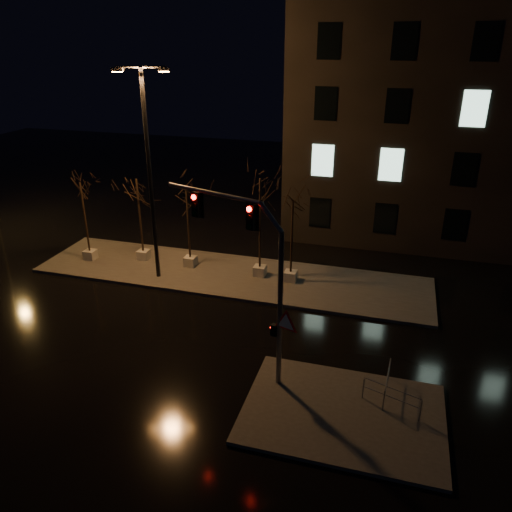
% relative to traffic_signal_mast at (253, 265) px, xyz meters
% --- Properties ---
extents(ground, '(90.00, 90.00, 0.00)m').
position_rel_traffic_signal_mast_xyz_m(ground, '(-3.81, 2.18, -4.82)').
color(ground, black).
rests_on(ground, ground).
extents(median, '(22.00, 5.00, 0.15)m').
position_rel_traffic_signal_mast_xyz_m(median, '(-3.81, 8.18, -4.75)').
color(median, '#44413D').
rests_on(median, ground).
extents(sidewalk_corner, '(7.00, 5.00, 0.15)m').
position_rel_traffic_signal_mast_xyz_m(sidewalk_corner, '(3.69, -1.32, -4.75)').
color(sidewalk_corner, '#44413D').
rests_on(sidewalk_corner, ground).
extents(building, '(25.00, 12.00, 15.00)m').
position_rel_traffic_signal_mast_xyz_m(building, '(10.19, 20.18, 2.68)').
color(building, black).
rests_on(building, ground).
extents(tree_0, '(1.80, 1.80, 4.82)m').
position_rel_traffic_signal_mast_xyz_m(tree_0, '(-12.46, 7.86, -1.01)').
color(tree_0, '#B6B5AA').
rests_on(tree_0, median).
extents(tree_1, '(1.80, 1.80, 5.03)m').
position_rel_traffic_signal_mast_xyz_m(tree_1, '(-9.40, 8.73, -0.86)').
color(tree_1, '#B6B5AA').
rests_on(tree_1, median).
extents(tree_2, '(1.80, 1.80, 4.93)m').
position_rel_traffic_signal_mast_xyz_m(tree_2, '(-6.35, 8.63, -0.93)').
color(tree_2, '#B6B5AA').
rests_on(tree_2, median).
extents(tree_3, '(1.80, 1.80, 5.66)m').
position_rel_traffic_signal_mast_xyz_m(tree_3, '(-2.14, 8.51, -0.38)').
color(tree_3, '#B6B5AA').
rests_on(tree_3, median).
extents(tree_4, '(1.80, 1.80, 4.67)m').
position_rel_traffic_signal_mast_xyz_m(tree_4, '(-0.35, 8.33, -1.12)').
color(tree_4, '#B6B5AA').
rests_on(tree_4, median).
extents(traffic_signal_mast, '(5.56, 1.93, 7.11)m').
position_rel_traffic_signal_mast_xyz_m(traffic_signal_mast, '(0.00, 0.00, 0.00)').
color(traffic_signal_mast, slate).
rests_on(traffic_signal_mast, sidewalk_corner).
extents(streetlight_main, '(2.67, 1.16, 10.93)m').
position_rel_traffic_signal_mast_xyz_m(streetlight_main, '(-7.51, 6.85, 1.64)').
color(streetlight_main, black).
rests_on(streetlight_main, median).
extents(guard_rail_a, '(2.03, 0.72, 0.92)m').
position_rel_traffic_signal_mast_xyz_m(guard_rail_a, '(5.28, -0.71, -4.07)').
color(guard_rail_a, slate).
rests_on(guard_rail_a, sidewalk_corner).
extents(guard_rail_b, '(0.16, 1.98, 0.94)m').
position_rel_traffic_signal_mast_xyz_m(guard_rail_b, '(5.09, 0.10, -4.07)').
color(guard_rail_b, slate).
rests_on(guard_rail_b, sidewalk_corner).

